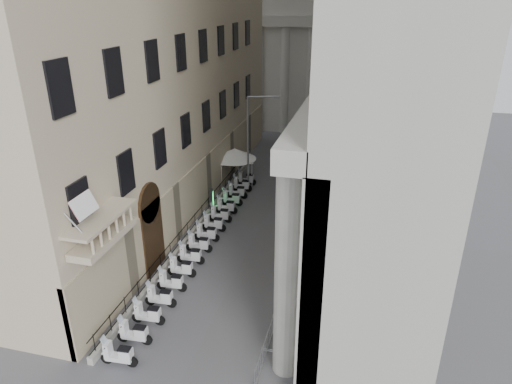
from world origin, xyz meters
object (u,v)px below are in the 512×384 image
security_tent (240,156)px  street_lamp (252,137)px  info_kiosk (211,201)px  pedestrian_a (287,159)px  scooter_0 (120,365)px  pedestrian_b (311,177)px

security_tent → street_lamp: size_ratio=0.46×
info_kiosk → pedestrian_a: size_ratio=0.98×
street_lamp → pedestrian_a: size_ratio=4.44×
scooter_0 → security_tent: 22.09m
info_kiosk → pedestrian_a: pedestrian_a is taller
info_kiosk → pedestrian_a: 11.45m
security_tent → pedestrian_b: bearing=6.9°
pedestrian_a → scooter_0: bearing=93.4°
scooter_0 → security_tent: bearing=-2.0°
scooter_0 → pedestrian_a: 26.86m
scooter_0 → pedestrian_b: pedestrian_b is taller
scooter_0 → pedestrian_b: (5.46, 22.67, 0.90)m
scooter_0 → security_tent: (-0.58, 21.94, 2.54)m
street_lamp → pedestrian_a: street_lamp is taller
street_lamp → info_kiosk: bearing=-130.6°
info_kiosk → scooter_0: bearing=-102.2°
security_tent → pedestrian_b: (6.04, 0.73, -1.64)m
pedestrian_a → pedestrian_b: bearing=134.0°
security_tent → pedestrian_a: (3.21, 4.79, -1.64)m
security_tent → street_lamp: bearing=-46.0°
pedestrian_a → pedestrian_b: pedestrian_a is taller
scooter_0 → street_lamp: street_lamp is taller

